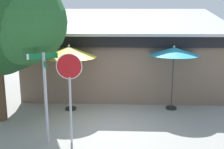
% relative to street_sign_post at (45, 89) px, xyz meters
% --- Properties ---
extents(ground_plane, '(28.00, 28.00, 0.10)m').
position_rel_street_sign_post_xyz_m(ground_plane, '(1.68, 1.39, -1.77)').
color(ground_plane, gray).
extents(cafe_building, '(9.66, 6.01, 4.20)m').
position_rel_street_sign_post_xyz_m(cafe_building, '(2.33, 6.44, -0.07)').
color(cafe_building, '#705B4C').
rests_on(cafe_building, ground).
extents(street_sign_post, '(0.81, 0.76, 2.80)m').
position_rel_street_sign_post_xyz_m(street_sign_post, '(0.00, 0.00, 0.00)').
color(street_sign_post, '#A8AAB2').
rests_on(street_sign_post, ground).
extents(stop_sign, '(0.76, 0.07, 2.79)m').
position_rel_street_sign_post_xyz_m(stop_sign, '(0.75, -0.04, 0.22)').
color(stop_sign, '#A8AAB2').
rests_on(stop_sign, ground).
extents(patio_umbrella_mustard_left, '(2.22, 2.22, 2.70)m').
position_rel_street_sign_post_xyz_m(patio_umbrella_mustard_left, '(0.14, 3.00, 0.68)').
color(patio_umbrella_mustard_left, black).
rests_on(patio_umbrella_mustard_left, ground).
extents(patio_umbrella_teal_center, '(2.02, 2.02, 2.66)m').
position_rel_street_sign_post_xyz_m(patio_umbrella_teal_center, '(4.33, 3.26, 0.69)').
color(patio_umbrella_teal_center, black).
rests_on(patio_umbrella_teal_center, ground).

